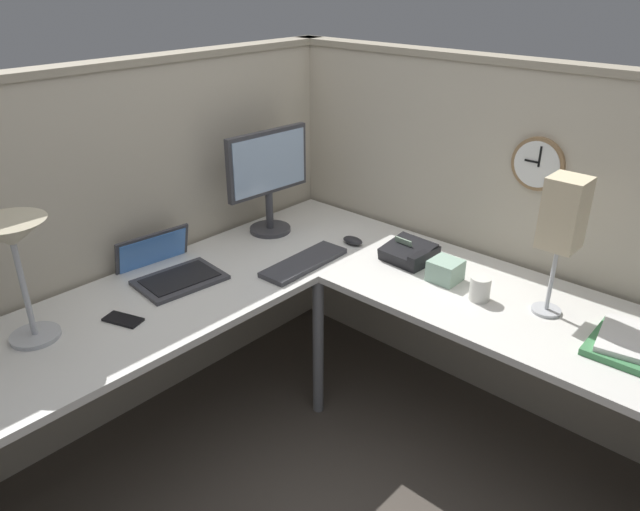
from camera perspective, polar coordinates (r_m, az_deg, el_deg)
name	(u,v)px	position (r m, az deg, el deg)	size (l,w,h in m)	color
ground_plane	(321,443)	(2.80, 0.06, -17.30)	(6.80, 6.80, 0.00)	#4C443D
cubicle_wall_back	(116,251)	(2.76, -18.77, 0.40)	(2.57, 0.12, 1.58)	#B7AD99
cubicle_wall_right	(492,237)	(2.86, 15.93, 1.71)	(0.12, 2.37, 1.58)	#B7AD99
desk	(304,341)	(2.29, -1.52, -8.11)	(2.35, 2.15, 0.73)	silver
monitor	(268,174)	(2.87, -4.91, 7.69)	(0.46, 0.20, 0.50)	#38383D
laptop	(168,269)	(2.62, -14.20, -1.21)	(0.38, 0.41, 0.22)	#38383D
keyboard	(304,262)	(2.63, -1.52, -0.67)	(0.43, 0.14, 0.02)	#38383D
computer_mouse	(353,241)	(2.83, 3.12, 1.42)	(0.06, 0.10, 0.03)	#232326
desk_lamp_dome	(13,244)	(2.20, -27.06, 1.01)	(0.24, 0.24, 0.44)	#B7BABF
cell_phone	(123,320)	(2.34, -18.15, -5.79)	(0.07, 0.14, 0.01)	black
office_phone	(410,253)	(2.68, 8.49, 0.20)	(0.20, 0.22, 0.11)	black
book_stack	(626,342)	(2.32, 27.00, -7.34)	(0.30, 0.24, 0.04)	#3F7F4C
desk_lamp_paper	(563,217)	(2.28, 22.05, 3.37)	(0.13, 0.13, 0.53)	#B7BABF
coffee_mug	(480,289)	(2.42, 14.91, -3.04)	(0.08, 0.08, 0.10)	silver
tissue_box	(445,270)	(2.54, 11.78, -1.39)	(0.12, 0.12, 0.09)	#8CAD99
wall_clock	(538,164)	(2.61, 19.95, 8.17)	(0.04, 0.22, 0.22)	olive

